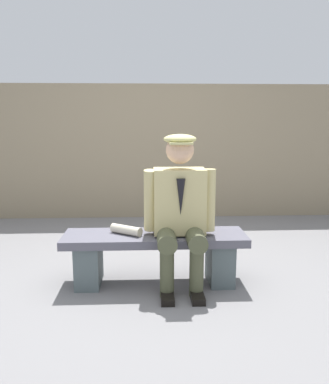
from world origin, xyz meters
TOP-DOWN VIEW (x-y plane):
  - ground_plane at (0.00, 0.00)m, footprint 30.00×30.00m
  - bench at (0.00, 0.00)m, footprint 1.50×0.41m
  - seated_man at (-0.20, 0.06)m, footprint 0.58×0.57m
  - rolled_magazine at (0.23, 0.00)m, footprint 0.27×0.22m
  - stadium_wall at (0.00, -2.35)m, footprint 12.00×0.24m

SIDE VIEW (x-z plane):
  - ground_plane at x=0.00m, z-range 0.00..0.00m
  - bench at x=0.00m, z-range 0.06..0.49m
  - rolled_magazine at x=0.23m, z-range 0.42..0.50m
  - seated_man at x=-0.20m, z-range 0.05..1.29m
  - stadium_wall at x=0.00m, z-range 0.00..1.83m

